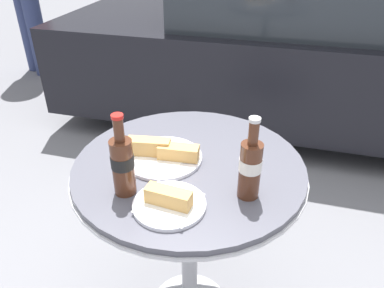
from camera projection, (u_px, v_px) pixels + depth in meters
The scene contains 6 objects.
bistro_table at pixel (189, 195), 1.27m from camera, with size 0.76×0.76×0.75m.
cola_bottle_left at pixel (250, 167), 1.01m from camera, with size 0.06×0.06×0.25m.
cola_bottle_right at pixel (123, 163), 1.03m from camera, with size 0.06×0.06×0.25m.
lunch_plate_near at pixel (163, 154), 1.21m from camera, with size 0.25×0.25×0.07m.
lunch_plate_far at pixel (169, 202), 1.01m from camera, with size 0.20×0.20×0.06m.
parked_car at pixel (349, 46), 2.86m from camera, with size 4.32×1.81×1.20m.
Camera 1 is at (0.27, -0.96, 1.43)m, focal length 35.00 mm.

